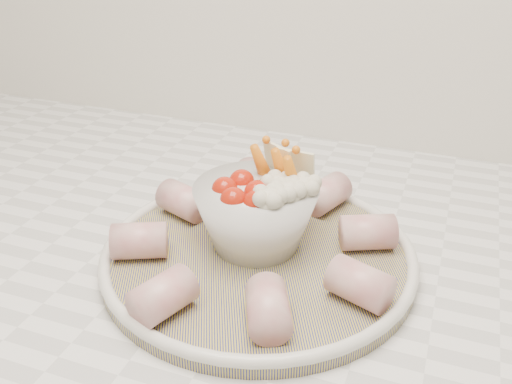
% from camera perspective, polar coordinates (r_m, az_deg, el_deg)
% --- Properties ---
extents(serving_platter, '(0.42, 0.42, 0.02)m').
position_cam_1_polar(serving_platter, '(0.58, 0.25, -6.29)').
color(serving_platter, navy).
rests_on(serving_platter, kitchen_counter).
extents(veggie_bowl, '(0.13, 0.13, 0.10)m').
position_cam_1_polar(veggie_bowl, '(0.57, 0.27, -1.89)').
color(veggie_bowl, silver).
rests_on(veggie_bowl, serving_platter).
extents(cured_meat_rolls, '(0.28, 0.29, 0.04)m').
position_cam_1_polar(cured_meat_rolls, '(0.57, 0.17, -4.42)').
color(cured_meat_rolls, '#B15156').
rests_on(cured_meat_rolls, serving_platter).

